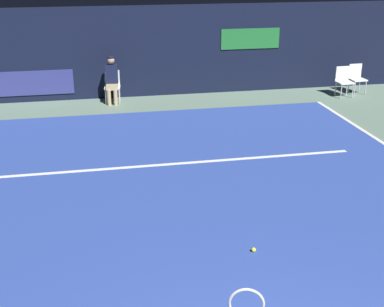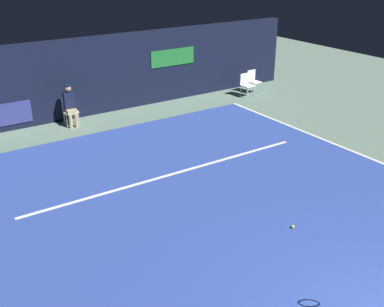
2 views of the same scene
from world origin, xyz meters
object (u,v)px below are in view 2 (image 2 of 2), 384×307
line_judge_on_chair (70,105)px  courtside_chair_far (253,80)px  courtside_chair_near (247,84)px  tennis_ball (293,227)px

line_judge_on_chair → courtside_chair_far: bearing=-2.7°
courtside_chair_near → courtside_chair_far: (0.55, 0.26, 0.00)m
courtside_chair_near → courtside_chair_far: bearing=25.1°
line_judge_on_chair → tennis_ball: line_judge_on_chair is taller
line_judge_on_chair → courtside_chair_near: size_ratio=1.50×
courtside_chair_far → line_judge_on_chair: bearing=177.3°
courtside_chair_far → tennis_ball: courtside_chair_far is taller
line_judge_on_chair → courtside_chair_near: (6.74, -0.60, -0.18)m
line_judge_on_chair → courtside_chair_near: bearing=-5.1°
courtside_chair_far → tennis_ball: size_ratio=12.94×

